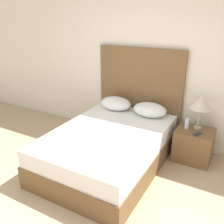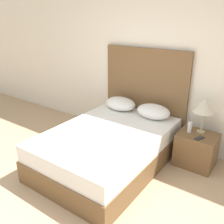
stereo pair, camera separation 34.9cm
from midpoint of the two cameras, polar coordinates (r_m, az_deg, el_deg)
ground_plane at (r=3.02m, az=-12.11°, el=-22.76°), size 16.00×16.00×0.00m
wall_back at (r=4.19m, az=11.20°, el=11.15°), size 10.00×0.06×2.70m
bed at (r=3.64m, az=1.83°, el=-8.27°), size 1.42×2.05×0.55m
headboard at (r=4.28m, az=9.75°, el=3.69°), size 1.49×0.05×1.58m
pillow_left at (r=4.23m, az=4.32°, el=1.87°), size 0.54×0.38×0.22m
pillow_right at (r=3.98m, az=11.92°, el=0.09°), size 0.54×0.38×0.22m
phone_on_bed at (r=3.44m, az=7.00°, el=-5.03°), size 0.16×0.15×0.01m
nightstand at (r=3.91m, az=21.13°, el=-8.07°), size 0.54×0.45×0.49m
table_lamp at (r=3.73m, az=22.93°, el=1.23°), size 0.30×0.30×0.51m
phone_on_nightstand at (r=3.69m, az=21.97°, el=-5.62°), size 0.12×0.16×0.01m
toiletry_bottle at (r=3.79m, az=19.86°, el=-3.28°), size 0.06×0.06×0.16m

